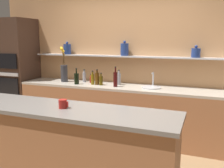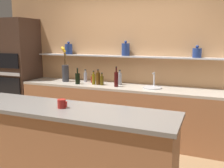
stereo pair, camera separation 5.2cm
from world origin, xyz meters
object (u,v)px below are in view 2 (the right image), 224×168
bottle_wine_3 (116,79)px  bottle_oil_7 (102,80)px  bottle_oil_4 (94,79)px  bottle_spirit_6 (120,79)px  bottle_spirit_1 (98,78)px  sink_fixture (152,87)px  coffee_mug (62,104)px  bottle_wine_0 (78,78)px  bottle_sauce_2 (92,79)px  oven_tower (19,72)px  flower_vase (65,71)px  bottle_spirit_5 (85,77)px

bottle_wine_3 → bottle_oil_7: (-0.28, 0.04, -0.05)m
bottle_oil_4 → bottle_spirit_6: (0.43, 0.15, 0.01)m
bottle_spirit_1 → bottle_spirit_6: bearing=21.6°
bottle_spirit_1 → sink_fixture: bearing=3.1°
bottle_spirit_1 → coffee_mug: 1.85m
sink_fixture → bottle_wine_0: 1.32m
sink_fixture → bottle_sauce_2: (-1.13, 0.09, 0.04)m
sink_fixture → bottle_spirit_1: 0.96m
bottle_sauce_2 → sink_fixture: bearing=-4.5°
bottle_spirit_1 → bottle_sauce_2: 0.23m
sink_fixture → coffee_mug: (-0.52, -1.85, 0.12)m
bottle_wine_0 → bottle_spirit_6: bearing=17.5°
oven_tower → bottle_sauce_2: size_ratio=12.99×
flower_vase → bottle_oil_4: size_ratio=2.69×
flower_vase → bottle_oil_4: flower_vase is taller
bottle_sauce_2 → bottle_spirit_6: size_ratio=0.62×
bottle_spirit_5 → coffee_mug: (0.77, -1.96, 0.05)m
bottle_wine_0 → bottle_wine_3: 0.72m
sink_fixture → oven_tower: bearing=-179.7°
sink_fixture → bottle_spirit_1: bottle_spirit_1 is taller
flower_vase → bottle_spirit_6: size_ratio=2.51×
bottle_wine_0 → bottle_spirit_1: size_ratio=1.06×
bottle_oil_7 → bottle_sauce_2: bearing=149.1°
bottle_spirit_5 → bottle_oil_7: size_ratio=1.08×
sink_fixture → bottle_sauce_2: sink_fixture is taller
bottle_oil_4 → coffee_mug: bottle_oil_4 is taller
oven_tower → coffee_mug: bearing=-39.6°
oven_tower → bottle_spirit_6: oven_tower is taller
flower_vase → coffee_mug: bearing=-58.6°
bottle_spirit_5 → oven_tower: bearing=-175.3°
bottle_wine_0 → sink_fixture: bearing=6.0°
bottle_wine_0 → bottle_oil_4: (0.28, 0.08, -0.00)m
bottle_oil_7 → oven_tower: bearing=178.2°
sink_fixture → bottle_oil_7: size_ratio=1.43×
bottle_wine_0 → bottle_sauce_2: 0.29m
flower_vase → bottle_oil_7: size_ratio=3.01×
oven_tower → sink_fixture: size_ratio=6.79×
oven_tower → bottle_spirit_1: bearing=-1.3°
bottle_spirit_1 → coffee_mug: size_ratio=2.55×
bottle_wine_0 → bottle_spirit_6: 0.74m
flower_vase → sink_fixture: (1.66, -0.01, -0.18)m
bottle_sauce_2 → coffee_mug: (0.62, -1.94, 0.08)m
oven_tower → sink_fixture: (2.74, 0.01, -0.10)m
bottle_wine_0 → coffee_mug: (0.80, -1.72, 0.04)m
bottle_oil_4 → bottle_spirit_6: size_ratio=0.93×
flower_vase → bottle_wine_0: flower_vase is taller
oven_tower → coffee_mug: 2.89m
bottle_oil_4 → bottle_oil_7: bottle_oil_4 is taller
bottle_spirit_6 → bottle_oil_4: bearing=-161.1°
bottle_oil_7 → bottle_wine_0: bearing=-171.3°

